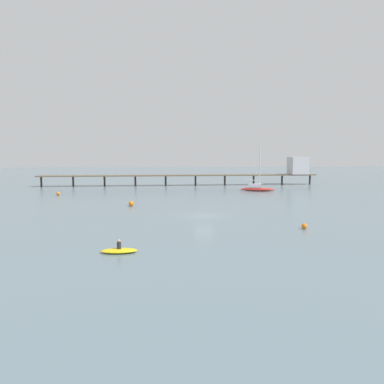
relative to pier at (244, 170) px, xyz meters
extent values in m
plane|color=slate|center=(-17.46, -48.77, -4.03)|extent=(400.00, 400.00, 0.00)
cube|color=brown|center=(-17.46, -0.10, -1.30)|extent=(74.21, 4.00, 0.30)
cylinder|color=#38332D|center=(-53.55, -0.30, -2.74)|extent=(0.50, 0.50, 2.58)
cylinder|color=#38332D|center=(-45.53, -0.25, -2.74)|extent=(0.50, 0.50, 2.58)
cylinder|color=#38332D|center=(-37.51, -0.21, -2.74)|extent=(0.50, 0.50, 2.58)
cylinder|color=#38332D|center=(-29.49, -0.16, -2.74)|extent=(0.50, 0.50, 2.58)
cylinder|color=#38332D|center=(-21.47, -0.12, -2.74)|extent=(0.50, 0.50, 2.58)
cylinder|color=#38332D|center=(-13.45, -0.08, -2.74)|extent=(0.50, 0.50, 2.58)
cylinder|color=#38332D|center=(-5.43, -0.03, -2.74)|extent=(0.50, 0.50, 2.58)
cylinder|color=#38332D|center=(2.59, 0.01, -2.74)|extent=(0.50, 0.50, 2.58)
cylinder|color=#38332D|center=(10.61, 0.06, -2.74)|extent=(0.50, 0.50, 2.58)
cylinder|color=#38332D|center=(18.63, 0.10, -2.74)|extent=(0.50, 0.50, 2.58)
cube|color=silver|center=(15.02, 0.08, 1.21)|extent=(4.64, 4.64, 4.72)
ellipsoid|color=red|center=(-1.05, -16.75, -3.63)|extent=(7.99, 3.93, 0.80)
cube|color=silver|center=(-1.65, -16.57, -2.82)|extent=(3.10, 2.02, 0.83)
cylinder|color=silver|center=(-0.67, -16.86, 1.35)|extent=(0.21, 0.21, 9.16)
cylinder|color=silver|center=(-2.13, -16.43, -1.58)|extent=(2.97, 1.02, 0.17)
ellipsoid|color=yellow|center=(-26.94, -66.10, -3.86)|extent=(3.03, 1.37, 0.35)
cylinder|color=#26262D|center=(-26.94, -66.10, -3.41)|extent=(0.36, 0.36, 0.55)
sphere|color=tan|center=(-26.94, -66.10, -3.01)|extent=(0.24, 0.24, 0.24)
sphere|color=orange|center=(-43.70, -21.56, -3.65)|extent=(0.76, 0.76, 0.76)
sphere|color=orange|center=(-27.89, -38.41, -3.61)|extent=(0.85, 0.85, 0.85)
sphere|color=orange|center=(-7.51, -58.27, -3.71)|extent=(0.64, 0.64, 0.64)
camera|label=1|loc=(-23.69, -96.05, 4.16)|focal=33.61mm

